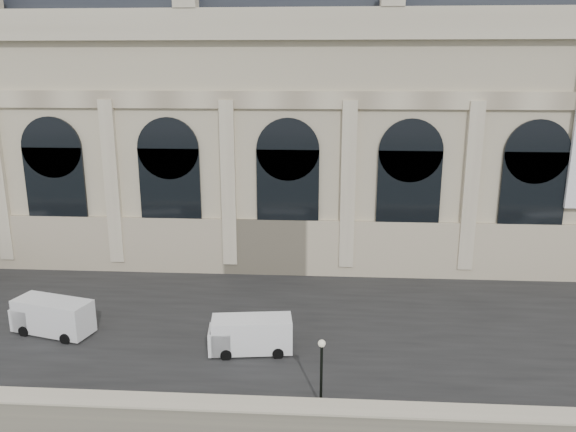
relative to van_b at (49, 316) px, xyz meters
The scene contains 7 objects.
quay 32.07m from the van_b, 52.41° to the left, with size 160.00×70.00×6.00m, color gray.
street 19.88m from the van_b, 12.19° to the left, with size 160.00×24.00×0.06m, color #2D2D2D.
parapet 21.48m from the van_b, 25.41° to the right, with size 160.00×1.40×1.21m.
museum 27.91m from the van_b, 57.49° to the left, with size 69.00×18.70×29.10m.
van_b is the anchor object (origin of this frame).
van_c 13.80m from the van_b, ahead, with size 5.41×2.64×2.32m.
lamp_right 19.87m from the van_b, 22.04° to the right, with size 0.40×0.40×3.91m.
Camera 1 is at (-1.03, -24.01, 23.47)m, focal length 35.00 mm.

